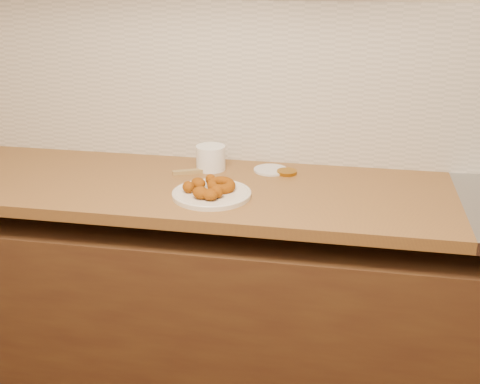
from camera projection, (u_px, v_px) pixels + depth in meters
name	position (u px, v px, depth m)	size (l,w,h in m)	color
wall_back	(319.00, 44.00, 2.17)	(4.00, 0.02, 2.70)	beige
base_cabinet	(302.00, 319.00, 2.24)	(3.60, 0.60, 0.77)	#54371B
butcher_block	(127.00, 184.00, 2.17)	(2.30, 0.62, 0.04)	brown
backsplash	(317.00, 86.00, 2.21)	(3.60, 0.02, 0.60)	beige
donut_plate	(212.00, 194.00, 2.00)	(0.26, 0.26, 0.02)	silver
ring_donut	(221.00, 185.00, 2.01)	(0.10, 0.10, 0.03)	#954A09
fried_dough_chunks	(204.00, 189.00, 1.98)	(0.16, 0.20, 0.04)	#954A09
plastic_tub	(211.00, 158.00, 2.24)	(0.11, 0.11, 0.09)	white
tub_lid	(271.00, 170.00, 2.24)	(0.13, 0.13, 0.01)	silver
brass_jar_lid	(287.00, 172.00, 2.21)	(0.07, 0.07, 0.01)	#A46F18
wooden_utensil	(197.00, 171.00, 2.22)	(0.18, 0.02, 0.01)	olive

